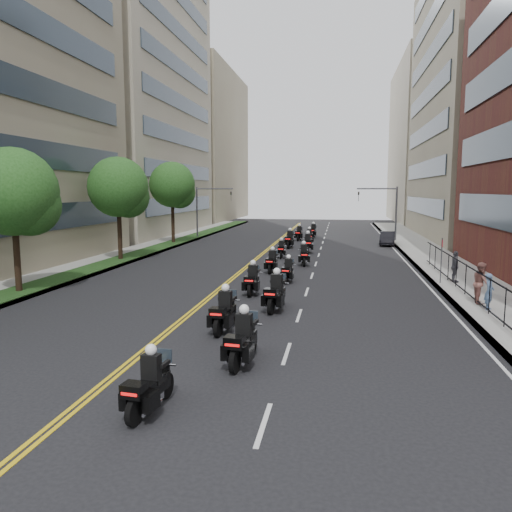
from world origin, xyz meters
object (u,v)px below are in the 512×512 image
(motorcycle_5, at_px, (288,271))
(motorcycle_12, at_px, (299,234))
(parked_sedan, at_px, (387,238))
(pedestrian_c, at_px, (455,267))
(pedestrian_b, at_px, (481,283))
(motorcycle_4, at_px, (252,281))
(motorcycle_10, at_px, (290,240))
(motorcycle_11, at_px, (309,237))
(motorcycle_7, at_px, (304,256))
(pedestrian_a, at_px, (489,292))
(motorcycle_13, at_px, (313,231))
(motorcycle_1, at_px, (243,341))
(motorcycle_2, at_px, (224,313))
(motorcycle_0, at_px, (149,386))
(motorcycle_3, at_px, (276,294))
(motorcycle_6, at_px, (272,262))
(motorcycle_9, at_px, (308,244))
(motorcycle_8, at_px, (281,250))

(motorcycle_5, distance_m, motorcycle_12, 24.02)
(parked_sedan, relative_size, pedestrian_c, 2.25)
(pedestrian_b, bearing_deg, pedestrian_c, 4.57)
(motorcycle_4, bearing_deg, motorcycle_10, 91.01)
(pedestrian_b, bearing_deg, parked_sedan, 8.60)
(motorcycle_11, xyz_separation_m, pedestrian_b, (9.25, -24.99, 0.41))
(motorcycle_7, xyz_separation_m, pedestrian_a, (8.82, -12.50, 0.26))
(motorcycle_13, distance_m, pedestrian_b, 33.25)
(pedestrian_a, bearing_deg, motorcycle_7, 56.86)
(motorcycle_5, height_order, motorcycle_7, motorcycle_7)
(motorcycle_4, xyz_separation_m, motorcycle_10, (-0.15, 20.71, 0.04))
(motorcycle_1, distance_m, motorcycle_2, 3.66)
(motorcycle_0, distance_m, pedestrian_b, 16.78)
(motorcycle_7, distance_m, parked_sedan, 15.90)
(motorcycle_2, relative_size, motorcycle_10, 0.98)
(motorcycle_3, xyz_separation_m, motorcycle_4, (-1.60, 3.23, -0.05))
(motorcycle_5, distance_m, pedestrian_a, 10.97)
(motorcycle_13, height_order, pedestrian_c, pedestrian_c)
(motorcycle_1, bearing_deg, motorcycle_13, 96.33)
(motorcycle_13, height_order, parked_sedan, motorcycle_13)
(motorcycle_1, xyz_separation_m, motorcycle_2, (-1.36, 3.39, -0.02))
(motorcycle_5, bearing_deg, motorcycle_6, 117.26)
(motorcycle_1, distance_m, motorcycle_12, 37.90)
(motorcycle_4, distance_m, motorcycle_7, 10.49)
(motorcycle_5, relative_size, motorcycle_11, 0.92)
(motorcycle_12, bearing_deg, motorcycle_9, -77.20)
(pedestrian_b, bearing_deg, motorcycle_9, 30.58)
(motorcycle_2, bearing_deg, motorcycle_4, 95.66)
(motorcycle_0, height_order, motorcycle_8, motorcycle_0)
(motorcycle_0, distance_m, motorcycle_5, 17.57)
(motorcycle_6, distance_m, motorcycle_13, 24.17)
(motorcycle_8, height_order, motorcycle_10, motorcycle_10)
(motorcycle_3, distance_m, motorcycle_10, 24.01)
(motorcycle_9, distance_m, parked_sedan, 10.11)
(motorcycle_0, xyz_separation_m, motorcycle_9, (1.79, 31.26, 0.09))
(motorcycle_2, distance_m, pedestrian_c, 15.35)
(motorcycle_3, height_order, motorcycle_10, motorcycle_3)
(motorcycle_4, bearing_deg, parked_sedan, 70.71)
(motorcycle_2, relative_size, motorcycle_13, 1.02)
(parked_sedan, bearing_deg, motorcycle_13, 145.44)
(motorcycle_5, distance_m, motorcycle_7, 6.63)
(motorcycle_9, bearing_deg, motorcycle_12, 94.17)
(motorcycle_13, xyz_separation_m, pedestrian_b, (9.24, -31.94, 0.40))
(pedestrian_b, bearing_deg, motorcycle_4, 89.63)
(motorcycle_0, relative_size, motorcycle_1, 0.90)
(motorcycle_1, height_order, motorcycle_11, motorcycle_1)
(motorcycle_5, height_order, motorcycle_10, motorcycle_10)
(motorcycle_4, height_order, motorcycle_8, motorcycle_4)
(motorcycle_8, xyz_separation_m, pedestrian_a, (10.83, -16.10, 0.32))
(motorcycle_6, xyz_separation_m, motorcycle_11, (1.35, 17.19, 0.02))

